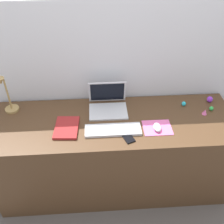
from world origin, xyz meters
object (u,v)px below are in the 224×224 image
Objects in this scene: laptop at (108,103)px; toy_figurine_purple at (210,99)px; toy_figurine_green at (211,108)px; cell_phone at (127,137)px; notebook_pad at (67,128)px; keyboard at (113,130)px; desk_lamp at (7,96)px; toy_figurine_cyan at (184,104)px; toy_figurine_pink at (205,112)px; mouse at (157,127)px.

laptop is 5.80× the size of toy_figurine_purple.
laptop is at bearing 174.06° from toy_figurine_green.
laptop is at bearing 88.12° from cell_phone.
laptop is 0.39m from notebook_pad.
toy_figurine_green reaches higher than keyboard.
keyboard is 0.12m from cell_phone.
desk_lamp is 8.91× the size of toy_figurine_cyan.
desk_lamp is 1.54m from toy_figurine_pink.
mouse is 0.24m from cell_phone.
mouse is 0.67m from notebook_pad.
keyboard is 0.75m from toy_figurine_pink.
desk_lamp is 9.30× the size of toy_figurine_green.
cell_phone is at bearing -160.94° from toy_figurine_pink.
notebook_pad is 1.08m from toy_figurine_pink.
toy_figurine_cyan is at bearing 44.70° from mouse.
laptop reaches higher than notebook_pad.
toy_figurine_purple reaches higher than notebook_pad.
toy_figurine_pink is (0.73, 0.15, 0.01)m from keyboard.
keyboard is at bearing -168.69° from toy_figurine_pink.
laptop is 0.89× the size of desk_lamp.
toy_figurine_pink is at bearing -41.83° from toy_figurine_cyan.
mouse is 2.23× the size of toy_figurine_pink.
toy_figurine_pink reaches higher than toy_figurine_green.
toy_figurine_purple reaches higher than toy_figurine_pink.
laptop is 7.89× the size of toy_figurine_cyan.
notebook_pad is (-0.32, -0.23, -0.04)m from laptop.
toy_figurine_pink is at bearing 9.20° from notebook_pad.
toy_figurine_cyan reaches higher than keyboard.
toy_figurine_cyan reaches higher than cell_phone.
desk_lamp is 1.60m from toy_figurine_green.
toy_figurine_green is at bearing -5.94° from laptop.
notebook_pad is 0.96m from toy_figurine_cyan.
keyboard is 11.25× the size of toy_figurine_green.
toy_figurine_pink is (0.76, -0.13, -0.03)m from laptop.
desk_lamp is at bearing 175.19° from toy_figurine_pink.
mouse is 0.59m from toy_figurine_purple.
desk_lamp reaches higher than toy_figurine_green.
toy_figurine_pink is (-0.07, -0.04, 0.00)m from toy_figurine_green.
notebook_pad is at bearing -166.88° from toy_figurine_cyan.
keyboard is 3.20× the size of cell_phone.
keyboard is 0.32m from mouse.
toy_figurine_pink is at bearing -9.73° from laptop.
toy_figurine_pink reaches higher than cell_phone.
toy_figurine_cyan is (0.50, 0.34, 0.01)m from cell_phone.
cell_phone is 2.97× the size of toy_figurine_pink.
mouse is at bearing -157.74° from toy_figurine_green.
keyboard reaches higher than cell_phone.
toy_figurine_pink is (0.63, 0.22, 0.02)m from cell_phone.
toy_figurine_cyan is (0.60, 0.27, 0.01)m from keyboard.
cell_phone is at bearing -145.90° from toy_figurine_cyan.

